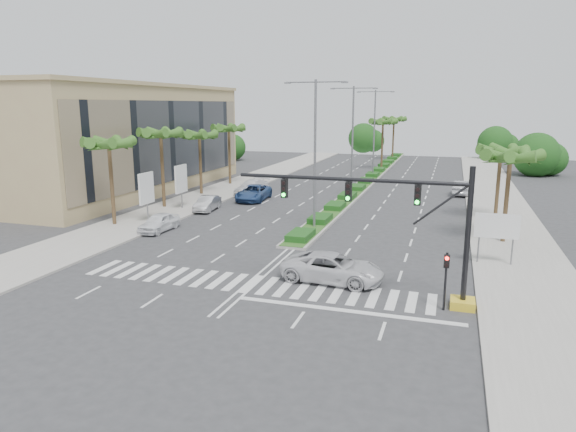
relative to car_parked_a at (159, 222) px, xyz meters
The scene contains 28 objects.
ground 15.11m from the car_parked_a, 38.59° to the right, with size 160.00×160.00×0.00m, color #333335.
footpath_right 29.01m from the car_parked_a, 21.41° to the left, with size 6.00×120.00×0.15m, color gray.
footpath_left 11.14m from the car_parked_a, 107.81° to the left, with size 6.00×120.00×0.15m, color gray.
median 37.50m from the car_parked_a, 71.65° to the left, with size 2.20×75.00×0.20m, color gray.
median_grass 37.49m from the car_parked_a, 71.65° to the left, with size 1.80×75.00×0.04m, color #29561D.
building 22.46m from the car_parked_a, 130.57° to the left, with size 12.00×36.00×12.00m, color tan.
signal_gantry 23.24m from the car_parked_a, 24.08° to the right, with size 12.60×1.20×7.20m.
pedestrian_signal 24.60m from the car_parked_a, 24.25° to the right, with size 0.28×0.36×3.00m.
direction_sign 25.40m from the car_parked_a, ahead, with size 2.70×0.11×3.40m.
billboard_near 4.35m from the car_parked_a, 136.25° to the left, with size 0.18×2.10×4.35m.
billboard_far 9.27m from the car_parked_a, 107.46° to the left, with size 0.18×2.10×4.35m.
palm_left_near 7.61m from the car_parked_a, behind, with size 4.57×4.68×7.55m.
palm_left_mid 11.66m from the car_parked_a, 118.70° to the left, with size 4.57×4.68×7.95m.
palm_left_far 18.18m from the car_parked_a, 105.82° to the left, with size 4.57×4.68×7.35m.
palm_left_end 25.77m from the car_parked_a, 100.82° to the left, with size 4.57×4.68×7.75m.
palm_right_near 27.25m from the car_parked_a, ahead, with size 4.57×4.68×7.05m.
palm_right_far 29.61m from the car_parked_a, 25.57° to the left, with size 4.57×4.68×6.75m.
palm_median_a 47.53m from the car_parked_a, 75.49° to the left, with size 4.57×4.68×8.05m.
palm_median_b 62.06m from the car_parked_a, 78.98° to the left, with size 4.57×4.68×8.05m.
streetlight_near 14.04m from the car_parked_a, 21.23° to the left, with size 5.10×0.25×12.00m.
streetlight_mid 24.49m from the car_parked_a, 60.18° to the left, with size 5.10×0.25×12.00m.
streetlight_far 38.92m from the car_parked_a, 72.12° to the left, with size 5.10×0.25×12.00m.
car_parked_a is the anchor object (origin of this frame).
car_parked_b 8.65m from the car_parked_a, 90.00° to the left, with size 1.51×4.32×1.42m, color #B1B1B6.
car_parked_c 15.30m from the car_parked_a, 81.48° to the left, with size 2.73×5.92×1.65m, color navy.
car_parked_d 18.57m from the car_parked_a, 87.90° to the left, with size 2.32×5.70×1.65m, color white.
car_crossing 17.81m from the car_parked_a, 25.01° to the right, with size 2.73×5.91×1.64m, color silver.
car_right 34.80m from the car_parked_a, 47.30° to the left, with size 1.71×4.92×1.62m, color #A9A8AD.
Camera 1 is at (10.53, -25.95, 10.08)m, focal length 32.00 mm.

